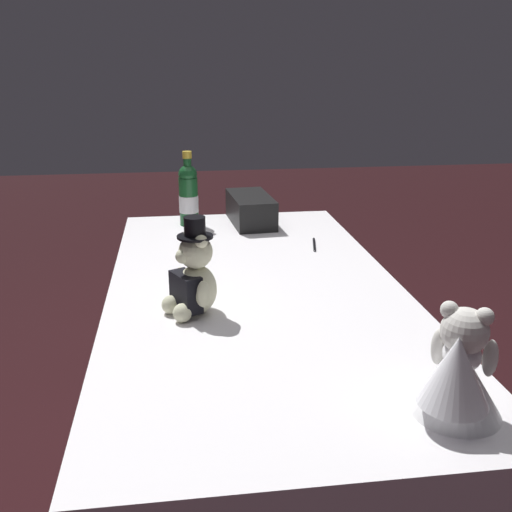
# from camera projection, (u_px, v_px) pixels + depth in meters

# --- Properties ---
(ground_plane) EXTENTS (12.00, 12.00, 0.00)m
(ground_plane) POSITION_uv_depth(u_px,v_px,m) (256.00, 484.00, 2.05)
(ground_plane) COLOR black
(reception_table) EXTENTS (1.80, 0.89, 0.73)m
(reception_table) POSITION_uv_depth(u_px,v_px,m) (256.00, 391.00, 1.94)
(reception_table) COLOR white
(reception_table) RESTS_ON ground_plane
(teddy_bear_groom) EXTENTS (0.15, 0.15, 0.27)m
(teddy_bear_groom) POSITION_uv_depth(u_px,v_px,m) (193.00, 278.00, 1.60)
(teddy_bear_groom) COLOR beige
(teddy_bear_groom) RESTS_ON reception_table
(teddy_bear_bride) EXTENTS (0.22, 0.21, 0.23)m
(teddy_bear_bride) POSITION_uv_depth(u_px,v_px,m) (459.00, 371.00, 1.13)
(teddy_bear_bride) COLOR white
(teddy_bear_bride) RESTS_ON reception_table
(champagne_bottle) EXTENTS (0.08, 0.08, 0.31)m
(champagne_bottle) POSITION_uv_depth(u_px,v_px,m) (188.00, 194.00, 2.46)
(champagne_bottle) COLOR #1A5428
(champagne_bottle) RESTS_ON reception_table
(signing_pen) EXTENTS (0.15, 0.04, 0.01)m
(signing_pen) POSITION_uv_depth(u_px,v_px,m) (314.00, 245.00, 2.21)
(signing_pen) COLOR black
(signing_pen) RESTS_ON reception_table
(gift_case_black) EXTENTS (0.34, 0.18, 0.12)m
(gift_case_black) POSITION_uv_depth(u_px,v_px,m) (251.00, 209.00, 2.50)
(gift_case_black) COLOR black
(gift_case_black) RESTS_ON reception_table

